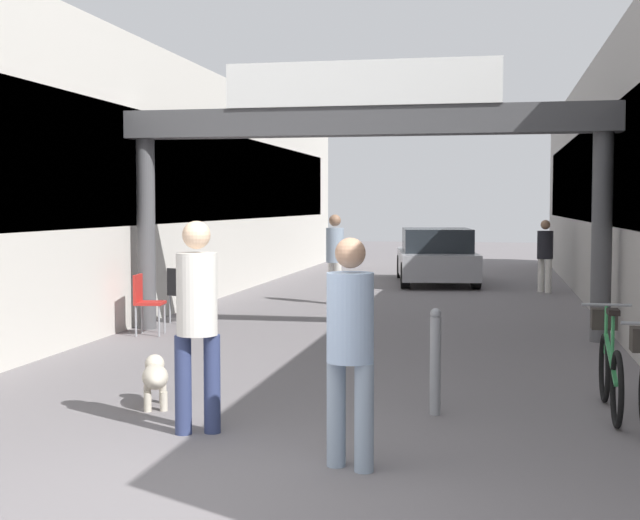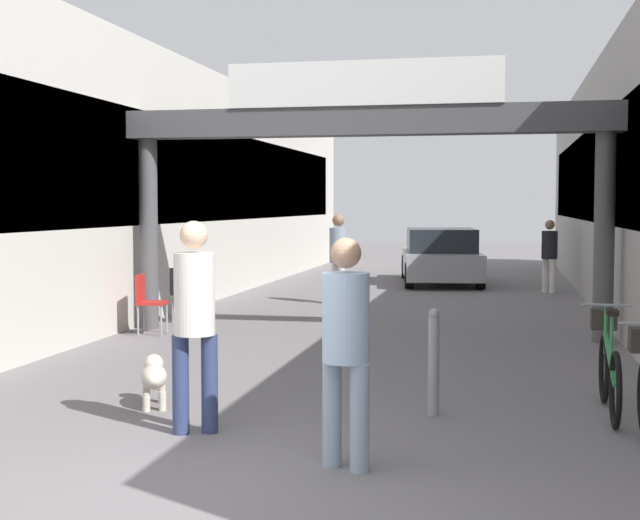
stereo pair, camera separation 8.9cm
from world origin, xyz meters
TOP-DOWN VIEW (x-y plane):
  - ground_plane at (0.00, 0.00)m, footprint 80.00×80.00m
  - storefront_left at (-5.09, 11.00)m, footprint 3.00×26.00m
  - arcade_sign_gateway at (0.00, 7.51)m, footprint 7.40×0.47m
  - pedestrian_with_dog at (-0.52, 1.69)m, footprint 0.44×0.44m
  - pedestrian_companion at (0.88, 0.95)m, footprint 0.45×0.45m
  - pedestrian_carrying_crate at (-1.11, 11.42)m, footprint 0.48×0.48m
  - pedestrian_elderly_walking at (2.97, 14.51)m, footprint 0.48×0.48m
  - dog_on_leash at (-1.25, 2.58)m, footprint 0.44×0.66m
  - bicycle_green_second at (2.95, 3.18)m, footprint 0.46×1.69m
  - bollard_post_metal at (1.38, 2.75)m, footprint 0.10×0.10m
  - cafe_chair_red_nearer at (-3.13, 6.91)m, footprint 0.45×0.45m
  - cafe_chair_black_farther at (-3.04, 8.22)m, footprint 0.52×0.52m
  - parked_car_silver at (0.50, 16.30)m, footprint 2.28×4.20m

SIDE VIEW (x-z plane):
  - ground_plane at x=0.00m, z-range 0.00..0.00m
  - dog_on_leash at x=-1.25m, z-range 0.05..0.52m
  - bicycle_green_second at x=2.95m, z-range -0.05..0.93m
  - bollard_post_metal at x=1.38m, z-range 0.01..0.99m
  - cafe_chair_red_nearer at x=-3.13m, z-range 0.10..0.99m
  - cafe_chair_black_farther at x=-3.04m, z-range 0.10..0.99m
  - parked_car_silver at x=0.50m, z-range -0.02..1.31m
  - pedestrian_elderly_walking at x=2.97m, z-range 0.11..1.68m
  - pedestrian_companion at x=0.88m, z-range 0.12..1.80m
  - pedestrian_carrying_crate at x=-1.11m, z-range 0.13..1.85m
  - pedestrian_with_dog at x=-0.52m, z-range 0.14..1.92m
  - storefront_left at x=-5.09m, z-range 0.00..4.53m
  - arcade_sign_gateway at x=0.00m, z-range 0.83..4.78m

